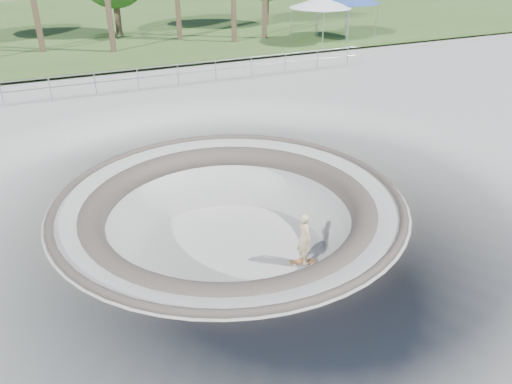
{
  "coord_description": "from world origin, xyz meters",
  "views": [
    {
      "loc": [
        -4.58,
        -12.11,
        6.97
      ],
      "look_at": [
        0.98,
        0.25,
        -0.1
      ],
      "focal_mm": 35.0,
      "sensor_mm": 36.0,
      "label": 1
    }
  ],
  "objects": [
    {
      "name": "skate_bowl",
      "position": [
        0.0,
        0.0,
        -1.83
      ],
      "size": [
        14.0,
        14.0,
        4.1
      ],
      "color": "#A8A9A4",
      "rests_on": "ground"
    },
    {
      "name": "skater",
      "position": [
        1.77,
        -1.44,
        -1.0
      ],
      "size": [
        0.41,
        0.61,
        1.64
      ],
      "primitive_type": "imported",
      "rotation": [
        0.0,
        0.0,
        1.61
      ],
      "color": "#D2B988",
      "rests_on": "skateboard"
    },
    {
      "name": "canopy_white",
      "position": [
        13.65,
        18.0,
        2.86
      ],
      "size": [
        5.44,
        5.44,
        2.94
      ],
      "color": "#979A9F",
      "rests_on": "ground"
    },
    {
      "name": "distant_hills",
      "position": [
        3.78,
        57.17,
        -7.02
      ],
      "size": [
        103.2,
        45.0,
        28.6
      ],
      "color": "brown",
      "rests_on": "ground"
    },
    {
      "name": "grass_strip",
      "position": [
        0.0,
        34.0,
        0.22
      ],
      "size": [
        180.0,
        36.0,
        0.12
      ],
      "color": "#3A5522",
      "rests_on": "ground"
    },
    {
      "name": "skateboard",
      "position": [
        1.77,
        -1.44,
        -1.83
      ],
      "size": [
        0.82,
        0.47,
        0.08
      ],
      "color": "olive",
      "rests_on": "ground"
    },
    {
      "name": "safety_railing",
      "position": [
        0.0,
        12.0,
        0.69
      ],
      "size": [
        25.0,
        0.06,
        1.03
      ],
      "color": "#979A9F",
      "rests_on": "ground"
    },
    {
      "name": "ground",
      "position": [
        0.0,
        0.0,
        0.0
      ],
      "size": [
        180.0,
        180.0,
        0.0
      ],
      "primitive_type": "plane",
      "color": "#A8A9A4",
      "rests_on": "ground"
    }
  ]
}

